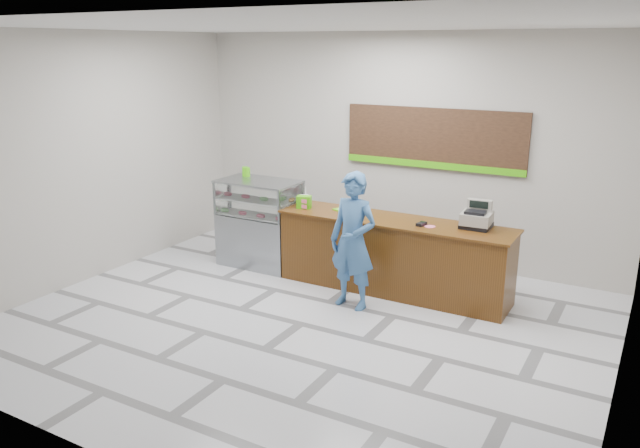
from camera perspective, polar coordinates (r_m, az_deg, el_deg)
The scene contains 16 objects.
floor at distance 7.75m, azimuth -1.80°, elevation -9.11°, with size 7.00×7.00×0.00m, color silver.
back_wall at distance 9.82m, azimuth 7.31°, elevation 6.88°, with size 7.00×7.00×0.00m, color #B3ADA4.
ceiling at distance 7.02m, azimuth -2.06°, elevation 17.72°, with size 7.00×7.00×0.00m, color silver.
sales_counter at distance 8.61m, azimuth 6.70°, elevation -2.88°, with size 3.26×0.76×1.03m.
display_case at distance 9.59m, azimuth -5.55°, elevation 0.14°, with size 1.22×0.72×1.33m.
menu_board at distance 9.56m, azimuth 10.32°, elevation 7.62°, with size 2.80×0.06×0.90m.
cash_register at distance 8.25m, azimuth 14.15°, elevation 0.56°, with size 0.39×0.41×0.35m.
card_terminal at distance 8.22m, azimuth 9.26°, elevation 0.00°, with size 0.08×0.16×0.04m, color black.
serving_tray at distance 8.84m, azimuth 2.41°, elevation 1.27°, with size 0.39×0.34×0.02m.
napkin_box at distance 9.19m, azimuth -1.54°, elevation 2.21°, with size 0.15×0.15×0.13m, color white.
straw_cup at distance 9.24m, azimuth -1.35°, elevation 2.30°, with size 0.09×0.09×0.13m, color silver.
promo_box at distance 8.97m, azimuth -1.47°, elevation 2.02°, with size 0.20×0.13×0.18m, color #47BC0B.
donut_decal at distance 8.19m, azimuth 10.02°, elevation -0.22°, with size 0.14×0.14×0.00m, color #FF698C.
green_cup_left at distance 9.77m, azimuth -6.86°, elevation 4.79°, with size 0.09×0.09×0.15m, color #47BC0B.
green_cup_right at distance 9.75m, azimuth -6.67°, elevation 4.75°, with size 0.09×0.09×0.14m, color #47BC0B.
customer at distance 7.96m, azimuth 3.04°, elevation -1.55°, with size 0.65×0.43×1.78m, color #39679E.
Camera 1 is at (3.67, -5.98, 3.30)m, focal length 35.00 mm.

